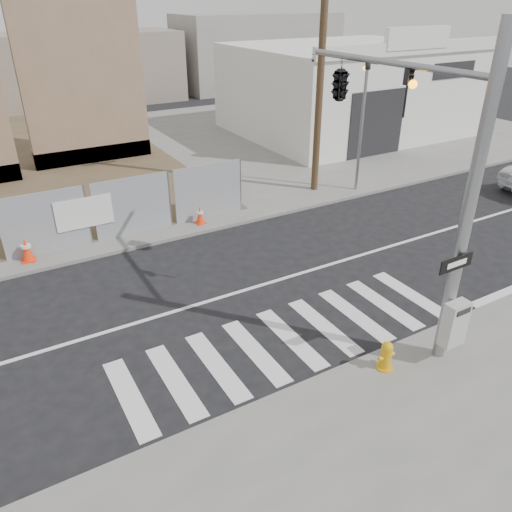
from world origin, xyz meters
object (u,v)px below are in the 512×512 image
signal_pole (378,124)px  auto_shop (345,89)px  traffic_cone_c (26,250)px  traffic_cone_d (200,215)px  fire_hydrant (386,356)px

signal_pole → auto_shop: size_ratio=0.58×
auto_shop → traffic_cone_c: size_ratio=15.43×
traffic_cone_d → traffic_cone_c: bearing=179.4°
auto_shop → traffic_cone_c: auto_shop is taller
signal_pole → traffic_cone_c: 10.89m
auto_shop → traffic_cone_d: bearing=-147.6°
signal_pole → fire_hydrant: signal_pole is taller
signal_pole → auto_shop: signal_pole is taller
traffic_cone_c → auto_shop: bearing=23.6°
fire_hydrant → traffic_cone_c: bearing=124.9°
signal_pole → fire_hydrant: size_ratio=10.16×
signal_pole → auto_shop: (11.50, 15.01, -2.25)m
signal_pole → fire_hydrant: bearing=-119.0°
signal_pole → traffic_cone_d: signal_pole is taller
traffic_cone_c → traffic_cone_d: (5.76, -0.06, -0.06)m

